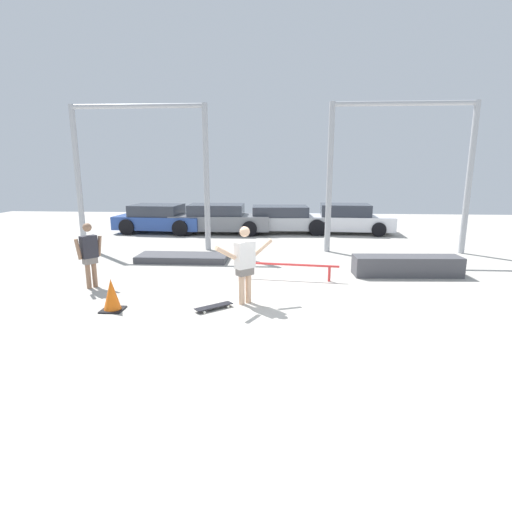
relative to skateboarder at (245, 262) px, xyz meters
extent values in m
plane|color=#B2ADA3|center=(0.24, -0.07, -0.93)|extent=(36.00, 36.00, 0.00)
cylinder|color=#DBAD89|center=(-0.07, -0.06, -0.54)|extent=(0.13, 0.13, 0.79)
cylinder|color=#DBAD89|center=(0.07, 0.06, -0.54)|extent=(0.13, 0.13, 0.79)
cube|color=slate|center=(0.00, 0.00, -0.21)|extent=(0.40, 0.39, 0.17)
cube|color=silver|center=(0.00, 0.00, 0.15)|extent=(0.46, 0.44, 0.57)
sphere|color=#DBAD89|center=(0.00, 0.00, 0.64)|extent=(0.22, 0.22, 0.22)
cylinder|color=#DBAD89|center=(-0.36, -0.33, 0.25)|extent=(0.44, 0.41, 0.35)
cylinder|color=#DBAD89|center=(0.36, 0.33, 0.25)|extent=(0.44, 0.41, 0.35)
cube|color=black|center=(-0.62, -0.43, -0.86)|extent=(0.77, 0.70, 0.01)
cylinder|color=silver|center=(-0.47, -0.16, -0.91)|extent=(0.06, 0.06, 0.05)
cylinder|color=silver|center=(-0.33, -0.33, -0.91)|extent=(0.06, 0.06, 0.05)
cylinder|color=silver|center=(-0.90, -0.53, -0.91)|extent=(0.06, 0.06, 0.05)
cylinder|color=silver|center=(-0.76, -0.69, -0.91)|extent=(0.06, 0.06, 0.05)
cube|color=#47474C|center=(4.20, 2.60, -0.66)|extent=(2.92, 0.84, 0.54)
cube|color=#47474C|center=(-2.37, 3.96, -0.84)|extent=(2.83, 1.11, 0.19)
cylinder|color=red|center=(0.88, 2.00, -0.53)|extent=(2.77, 0.39, 0.06)
cylinder|color=red|center=(-0.25, 2.13, -0.73)|extent=(0.07, 0.07, 0.40)
cylinder|color=red|center=(2.02, 1.86, -0.73)|extent=(0.07, 0.07, 0.40)
cylinder|color=#A5A8AD|center=(-6.49, 5.74, 1.58)|extent=(0.20, 0.20, 5.02)
cylinder|color=#A5A8AD|center=(-1.88, 5.74, 1.58)|extent=(0.20, 0.20, 5.02)
cylinder|color=#A5A8AD|center=(-4.19, 5.74, 4.00)|extent=(4.61, 0.16, 0.16)
cylinder|color=#A5A8AD|center=(2.37, 5.74, 1.58)|extent=(0.20, 0.20, 5.02)
cylinder|color=#A5A8AD|center=(6.98, 5.74, 1.58)|extent=(0.20, 0.20, 5.02)
cylinder|color=#A5A8AD|center=(4.68, 5.74, 4.00)|extent=(4.61, 0.16, 0.16)
cube|color=#284793|center=(-4.78, 9.60, -0.45)|extent=(4.06, 2.12, 0.58)
cube|color=#2D333D|center=(-4.94, 9.61, 0.09)|extent=(2.28, 1.84, 0.49)
cylinder|color=black|center=(-3.50, 10.41, -0.59)|extent=(0.71, 0.27, 0.69)
cylinder|color=black|center=(-3.63, 8.62, -0.59)|extent=(0.71, 0.27, 0.69)
cylinder|color=black|center=(-5.93, 10.59, -0.59)|extent=(0.71, 0.27, 0.69)
cylinder|color=black|center=(-6.06, 8.80, -0.59)|extent=(0.71, 0.27, 0.69)
cube|color=slate|center=(-2.01, 9.53, -0.43)|extent=(4.42, 1.75, 0.65)
cube|color=#2D333D|center=(-2.18, 9.53, 0.13)|extent=(2.44, 1.58, 0.47)
cylinder|color=black|center=(-0.66, 10.37, -0.60)|extent=(0.67, 0.23, 0.66)
cylinder|color=black|center=(-0.64, 8.74, -0.60)|extent=(0.67, 0.23, 0.66)
cylinder|color=black|center=(-3.38, 10.33, -0.60)|extent=(0.67, 0.23, 0.66)
cylinder|color=black|center=(-3.36, 8.69, -0.60)|extent=(0.67, 0.23, 0.66)
cube|color=#B7BABF|center=(0.84, 9.85, -0.45)|extent=(4.57, 1.92, 0.57)
cube|color=#2D333D|center=(0.67, 9.84, 0.05)|extent=(2.55, 1.67, 0.45)
cylinder|color=black|center=(2.19, 10.74, -0.58)|extent=(0.72, 0.26, 0.71)
cylinder|color=black|center=(2.28, 9.12, -0.58)|extent=(0.72, 0.26, 0.71)
cylinder|color=black|center=(-0.59, 10.58, -0.58)|extent=(0.72, 0.26, 0.71)
cylinder|color=black|center=(-0.50, 8.96, -0.58)|extent=(0.72, 0.26, 0.71)
cube|color=white|center=(3.75, 9.94, -0.45)|extent=(3.98, 1.85, 0.62)
cube|color=#2D333D|center=(3.59, 9.94, 0.12)|extent=(2.21, 1.64, 0.52)
cylinder|color=black|center=(4.99, 10.71, -0.63)|extent=(0.62, 0.25, 0.61)
cylinder|color=black|center=(4.92, 9.06, -0.63)|extent=(0.62, 0.25, 0.61)
cylinder|color=black|center=(2.57, 10.81, -0.63)|extent=(0.62, 0.25, 0.61)
cylinder|color=black|center=(2.50, 9.17, -0.63)|extent=(0.62, 0.25, 0.61)
cylinder|color=#8C664C|center=(-3.82, 0.98, -0.56)|extent=(0.12, 0.12, 0.75)
cylinder|color=#8C664C|center=(-3.92, 0.85, -0.56)|extent=(0.12, 0.12, 0.75)
cube|color=slate|center=(-3.87, 0.92, -0.24)|extent=(0.34, 0.36, 0.17)
cube|color=#26262D|center=(-3.87, 0.92, 0.09)|extent=(0.38, 0.41, 0.54)
sphere|color=#8C664C|center=(-3.87, 0.92, 0.56)|extent=(0.21, 0.21, 0.21)
cylinder|color=#8C664C|center=(-3.71, 1.13, 0.07)|extent=(0.16, 0.18, 0.51)
cylinder|color=#8C664C|center=(-4.03, 0.70, 0.07)|extent=(0.16, 0.18, 0.51)
cube|color=black|center=(-2.69, -0.62, -0.92)|extent=(0.44, 0.44, 0.03)
cone|color=orange|center=(-2.69, -0.62, -0.58)|extent=(0.35, 0.35, 0.64)
camera|label=1|loc=(0.79, -8.23, 1.94)|focal=28.00mm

